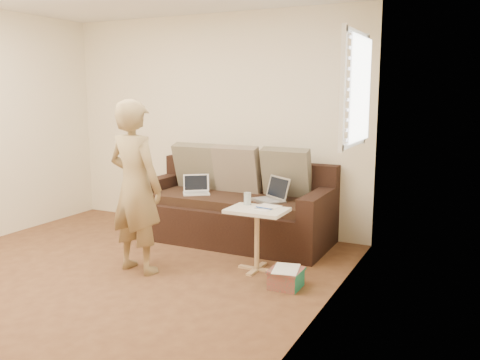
{
  "coord_description": "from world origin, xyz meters",
  "views": [
    {
      "loc": [
        3.08,
        -3.23,
        1.68
      ],
      "look_at": [
        0.8,
        1.4,
        0.78
      ],
      "focal_mm": 37.97,
      "sensor_mm": 36.0,
      "label": 1
    }
  ],
  "objects_px": {
    "laptop_silver": "(267,201)",
    "striped_box": "(286,278)",
    "laptop_white": "(196,194)",
    "drinking_glass": "(247,199)",
    "sofa": "(233,204)",
    "side_table": "(257,240)",
    "person": "(135,187)"
  },
  "relations": [
    {
      "from": "laptop_silver",
      "to": "striped_box",
      "type": "bearing_deg",
      "value": -24.96
    },
    {
      "from": "laptop_white",
      "to": "drinking_glass",
      "type": "relative_size",
      "value": 2.48
    },
    {
      "from": "laptop_silver",
      "to": "drinking_glass",
      "type": "height_order",
      "value": "drinking_glass"
    },
    {
      "from": "sofa",
      "to": "side_table",
      "type": "distance_m",
      "value": 1.03
    },
    {
      "from": "sofa",
      "to": "person",
      "type": "height_order",
      "value": "person"
    },
    {
      "from": "drinking_glass",
      "to": "laptop_white",
      "type": "bearing_deg",
      "value": 148.53
    },
    {
      "from": "sofa",
      "to": "striped_box",
      "type": "xyz_separation_m",
      "value": [
        1.06,
        -1.08,
        -0.34
      ]
    },
    {
      "from": "sofa",
      "to": "laptop_silver",
      "type": "xyz_separation_m",
      "value": [
        0.46,
        -0.11,
        0.1
      ]
    },
    {
      "from": "laptop_silver",
      "to": "person",
      "type": "distance_m",
      "value": 1.47
    },
    {
      "from": "laptop_silver",
      "to": "person",
      "type": "height_order",
      "value": "person"
    },
    {
      "from": "side_table",
      "to": "drinking_glass",
      "type": "height_order",
      "value": "drinking_glass"
    },
    {
      "from": "drinking_glass",
      "to": "striped_box",
      "type": "distance_m",
      "value": 0.9
    },
    {
      "from": "side_table",
      "to": "drinking_glass",
      "type": "distance_m",
      "value": 0.41
    },
    {
      "from": "laptop_white",
      "to": "person",
      "type": "distance_m",
      "value": 1.22
    },
    {
      "from": "side_table",
      "to": "drinking_glass",
      "type": "xyz_separation_m",
      "value": [
        -0.16,
        0.12,
        0.36
      ]
    },
    {
      "from": "sofa",
      "to": "laptop_silver",
      "type": "distance_m",
      "value": 0.48
    },
    {
      "from": "side_table",
      "to": "striped_box",
      "type": "distance_m",
      "value": 0.54
    },
    {
      "from": "person",
      "to": "striped_box",
      "type": "xyz_separation_m",
      "value": [
        1.42,
        0.22,
        -0.72
      ]
    },
    {
      "from": "sofa",
      "to": "drinking_glass",
      "type": "xyz_separation_m",
      "value": [
        0.5,
        -0.67,
        0.24
      ]
    },
    {
      "from": "person",
      "to": "side_table",
      "type": "height_order",
      "value": "person"
    },
    {
      "from": "laptop_silver",
      "to": "side_table",
      "type": "distance_m",
      "value": 0.74
    },
    {
      "from": "person",
      "to": "side_table",
      "type": "xyz_separation_m",
      "value": [
        1.01,
        0.51,
        -0.51
      ]
    },
    {
      "from": "sofa",
      "to": "striped_box",
      "type": "distance_m",
      "value": 1.55
    },
    {
      "from": "side_table",
      "to": "striped_box",
      "type": "height_order",
      "value": "side_table"
    },
    {
      "from": "sofa",
      "to": "person",
      "type": "xyz_separation_m",
      "value": [
        -0.36,
        -1.29,
        0.39
      ]
    },
    {
      "from": "drinking_glass",
      "to": "sofa",
      "type": "bearing_deg",
      "value": 126.67
    },
    {
      "from": "laptop_silver",
      "to": "side_table",
      "type": "xyz_separation_m",
      "value": [
        0.19,
        -0.68,
        -0.22
      ]
    },
    {
      "from": "person",
      "to": "laptop_white",
      "type": "bearing_deg",
      "value": -80.19
    },
    {
      "from": "drinking_glass",
      "to": "striped_box",
      "type": "relative_size",
      "value": 0.44
    },
    {
      "from": "laptop_silver",
      "to": "drinking_glass",
      "type": "distance_m",
      "value": 0.58
    },
    {
      "from": "sofa",
      "to": "laptop_silver",
      "type": "bearing_deg",
      "value": -12.88
    },
    {
      "from": "laptop_silver",
      "to": "laptop_white",
      "type": "relative_size",
      "value": 1.24
    }
  ]
}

